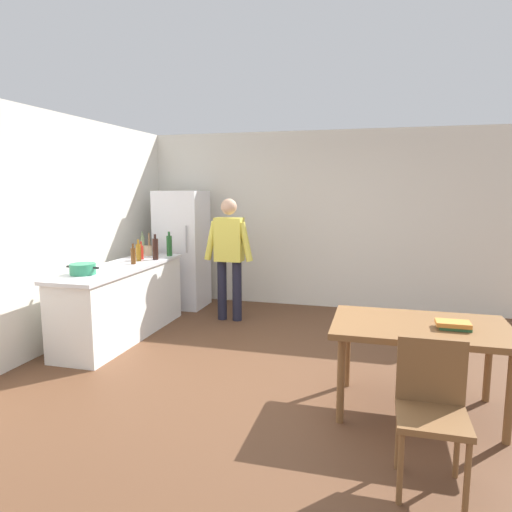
# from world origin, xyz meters

# --- Properties ---
(ground_plane) EXTENTS (14.00, 14.00, 0.00)m
(ground_plane) POSITION_xyz_m (0.00, 0.00, 0.00)
(ground_plane) COLOR brown
(wall_back) EXTENTS (6.40, 0.12, 2.70)m
(wall_back) POSITION_xyz_m (0.00, 3.00, 1.35)
(wall_back) COLOR silver
(wall_back) RESTS_ON ground_plane
(wall_left) EXTENTS (0.12, 5.60, 2.70)m
(wall_left) POSITION_xyz_m (-2.60, 0.20, 1.35)
(wall_left) COLOR silver
(wall_left) RESTS_ON ground_plane
(kitchen_counter) EXTENTS (0.64, 2.20, 0.90)m
(kitchen_counter) POSITION_xyz_m (-2.00, 0.80, 0.45)
(kitchen_counter) COLOR white
(kitchen_counter) RESTS_ON ground_plane
(refrigerator) EXTENTS (0.70, 0.67, 1.80)m
(refrigerator) POSITION_xyz_m (-1.90, 2.40, 0.90)
(refrigerator) COLOR white
(refrigerator) RESTS_ON ground_plane
(person) EXTENTS (0.70, 0.22, 1.70)m
(person) POSITION_xyz_m (-0.95, 1.85, 0.98)
(person) COLOR #1E1E2D
(person) RESTS_ON ground_plane
(dining_table) EXTENTS (1.40, 0.90, 0.75)m
(dining_table) POSITION_xyz_m (1.40, -0.30, 0.67)
(dining_table) COLOR brown
(dining_table) RESTS_ON ground_plane
(chair) EXTENTS (0.42, 0.42, 0.91)m
(chair) POSITION_xyz_m (1.40, -1.27, 0.53)
(chair) COLOR brown
(chair) RESTS_ON ground_plane
(cooking_pot) EXTENTS (0.40, 0.28, 0.12)m
(cooking_pot) POSITION_xyz_m (-2.09, 0.18, 0.96)
(cooking_pot) COLOR #2D845B
(cooking_pot) RESTS_ON kitchen_counter
(utensil_jar) EXTENTS (0.11, 0.11, 0.32)m
(utensil_jar) POSITION_xyz_m (-2.09, 1.67, 0.98)
(utensil_jar) COLOR tan
(utensil_jar) RESTS_ON kitchen_counter
(bottle_oil_amber) EXTENTS (0.06, 0.06, 0.28)m
(bottle_oil_amber) POSITION_xyz_m (-1.98, 1.21, 1.02)
(bottle_oil_amber) COLOR #996619
(bottle_oil_amber) RESTS_ON kitchen_counter
(bottle_sauce_red) EXTENTS (0.06, 0.06, 0.24)m
(bottle_sauce_red) POSITION_xyz_m (-2.01, 1.33, 1.00)
(bottle_sauce_red) COLOR #B22319
(bottle_sauce_red) RESTS_ON kitchen_counter
(bottle_vinegar_tall) EXTENTS (0.06, 0.06, 0.32)m
(bottle_vinegar_tall) POSITION_xyz_m (-2.25, 1.81, 1.04)
(bottle_vinegar_tall) COLOR gray
(bottle_vinegar_tall) RESTS_ON kitchen_counter
(bottle_beer_brown) EXTENTS (0.06, 0.06, 0.26)m
(bottle_beer_brown) POSITION_xyz_m (-1.91, 0.95, 1.01)
(bottle_beer_brown) COLOR #5B3314
(bottle_beer_brown) RESTS_ON kitchen_counter
(bottle_wine_dark) EXTENTS (0.08, 0.08, 0.34)m
(bottle_wine_dark) POSITION_xyz_m (-1.81, 1.35, 1.05)
(bottle_wine_dark) COLOR black
(bottle_wine_dark) RESTS_ON kitchen_counter
(bottle_wine_green) EXTENTS (0.08, 0.08, 0.34)m
(bottle_wine_green) POSITION_xyz_m (-1.79, 1.72, 1.05)
(bottle_wine_green) COLOR #1E5123
(bottle_wine_green) RESTS_ON kitchen_counter
(book_stack) EXTENTS (0.26, 0.17, 0.06)m
(book_stack) POSITION_xyz_m (1.64, -0.36, 0.78)
(book_stack) COLOR #387A47
(book_stack) RESTS_ON dining_table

